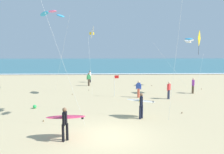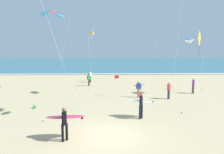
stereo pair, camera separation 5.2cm
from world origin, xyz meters
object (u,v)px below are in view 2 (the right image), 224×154
at_px(kite_arc_rose_low, 53,14).
at_px(beach_ball, 35,107).
at_px(bystander_white_top, 90,76).
at_px(bystander_red_top, 169,90).
at_px(surfer_trailing, 141,102).
at_px(lifeguard_flag, 115,83).
at_px(kite_diamond_golden_mid, 199,40).
at_px(bystander_green_top, 89,79).
at_px(kite_arc_cobalt_distant, 189,41).
at_px(bystander_purple_top, 193,86).
at_px(bystander_blue_top, 139,89).
at_px(surfer_lead, 65,119).
at_px(kite_delta_ivory_near, 92,32).

bearing_deg(kite_arc_rose_low, beach_ball, -89.69).
distance_m(bystander_white_top, bystander_red_top, 12.75).
bearing_deg(bystander_red_top, surfer_trailing, -122.12).
xyz_separation_m(lifeguard_flag, beach_ball, (-6.32, -4.00, -1.13)).
height_order(kite_diamond_golden_mid, bystander_green_top, kite_diamond_golden_mid).
bearing_deg(beach_ball, kite_arc_cobalt_distant, 30.57).
relative_size(kite_diamond_golden_mid, bystander_white_top, 3.95).
bearing_deg(surfer_trailing, bystander_purple_top, 49.85).
relative_size(bystander_blue_top, bystander_purple_top, 1.00).
distance_m(kite_arc_cobalt_distant, beach_ball, 18.27).
bearing_deg(surfer_lead, kite_arc_rose_low, 104.95).
bearing_deg(lifeguard_flag, beach_ball, -147.63).
bearing_deg(bystander_purple_top, surfer_lead, -134.36).
height_order(surfer_lead, bystander_red_top, surfer_lead).
bearing_deg(bystander_white_top, lifeguard_flag, -71.49).
distance_m(bystander_purple_top, beach_ball, 15.29).
height_order(kite_delta_ivory_near, kite_arc_cobalt_distant, kite_delta_ivory_near).
xyz_separation_m(kite_delta_ivory_near, bystander_blue_top, (4.38, -1.21, -5.28)).
bearing_deg(beach_ball, kite_diamond_golden_mid, 17.60).
xyz_separation_m(kite_delta_ivory_near, lifeguard_flag, (2.18, -0.79, -4.83)).
bearing_deg(kite_diamond_golden_mid, lifeguard_flag, -175.91).
height_order(kite_delta_ivory_near, beach_ball, kite_delta_ivory_near).
xyz_separation_m(kite_arc_rose_low, beach_ball, (0.04, -7.09, -8.00)).
bearing_deg(kite_arc_cobalt_distant, surfer_trailing, -122.53).
bearing_deg(kite_diamond_golden_mid, bystander_white_top, 143.11).
xyz_separation_m(kite_delta_ivory_near, bystander_green_top, (-0.77, 5.35, -5.28)).
bearing_deg(bystander_green_top, lifeguard_flag, -64.36).
height_order(bystander_blue_top, bystander_red_top, same).
bearing_deg(lifeguard_flag, bystander_red_top, -13.22).
distance_m(kite_arc_cobalt_distant, bystander_red_top, 8.55).
bearing_deg(bystander_white_top, bystander_red_top, -52.13).
relative_size(surfer_lead, beach_ball, 7.18).
bearing_deg(bystander_purple_top, beach_ball, -159.85).
xyz_separation_m(kite_diamond_golden_mid, kite_arc_rose_low, (-14.49, 2.50, 2.73)).
distance_m(kite_delta_ivory_near, beach_ball, 8.69).
xyz_separation_m(kite_arc_cobalt_distant, lifeguard_flag, (-8.74, -4.89, -4.19)).
height_order(surfer_lead, kite_arc_cobalt_distant, kite_arc_cobalt_distant).
bearing_deg(kite_arc_cobalt_distant, bystander_blue_top, -140.94).
relative_size(bystander_blue_top, bystander_white_top, 1.00).
xyz_separation_m(bystander_purple_top, beach_ball, (-14.34, -5.26, -0.67)).
bearing_deg(lifeguard_flag, bystander_blue_top, -10.68).
distance_m(bystander_green_top, beach_ball, 10.71).
relative_size(kite_arc_cobalt_distant, bystander_blue_top, 3.62).
relative_size(kite_delta_ivory_near, bystander_white_top, 4.24).
bearing_deg(beach_ball, kite_arc_rose_low, 90.31).
distance_m(bystander_green_top, bystander_purple_top, 12.01).
bearing_deg(bystander_white_top, kite_delta_ivory_near, -84.31).
height_order(bystander_blue_top, bystander_green_top, same).
height_order(kite_delta_ivory_near, bystander_green_top, kite_delta_ivory_near).
bearing_deg(surfer_trailing, kite_diamond_golden_mid, 46.79).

